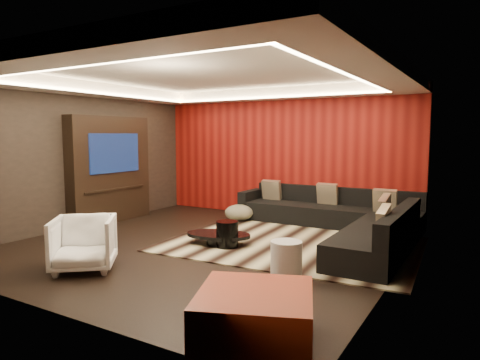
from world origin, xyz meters
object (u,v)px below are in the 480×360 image
Objects in this scene: coffee_table at (218,239)px; drum_stool at (227,234)px; white_side_table at (286,261)px; orange_ottoman at (255,316)px; armchair at (84,243)px; sectional_sofa at (343,221)px.

drum_stool is (0.22, -0.08, 0.12)m from coffee_table.
white_side_table is (1.67, -0.99, 0.14)m from coffee_table.
orange_ottoman reaches higher than drum_stool.
armchair is at bearing 168.89° from orange_ottoman.
armchair is 4.46m from sectional_sofa.
coffee_table is 2.58× the size of drum_stool.
coffee_table is 2.35m from sectional_sofa.
white_side_table is 0.49× the size of orange_ottoman.
sectional_sofa is at bearing 48.17° from coffee_table.
drum_stool is at bearing -126.27° from sectional_sofa.
orange_ottoman is at bearing -53.30° from drum_stool.
white_side_table is at bearing -17.53° from armchair.
coffee_table is 0.30× the size of sectional_sofa.
armchair reaches higher than coffee_table.
white_side_table reaches higher than orange_ottoman.
drum_stool is 2.27m from sectional_sofa.
sectional_sofa is (-0.53, 4.33, 0.04)m from orange_ottoman.
sectional_sofa reaches higher than white_side_table.
coffee_table is 1.94m from white_side_table.
white_side_table is at bearing 104.74° from orange_ottoman.
white_side_table reaches higher than drum_stool.
sectional_sofa is (1.34, 1.83, 0.03)m from drum_stool.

